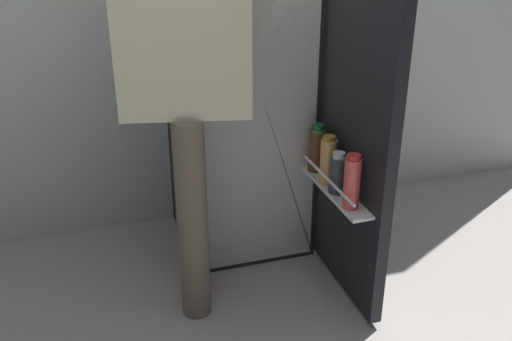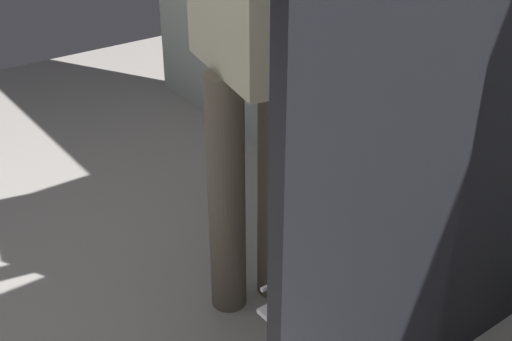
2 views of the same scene
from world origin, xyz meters
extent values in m
plane|color=gray|center=(0.00, 0.00, 0.00)|extent=(6.20, 6.20, 0.00)
cube|color=black|center=(0.00, 0.53, 0.91)|extent=(0.59, 0.56, 1.81)
cube|color=white|center=(0.00, 0.25, 0.91)|extent=(0.55, 0.01, 1.77)
cube|color=white|center=(0.00, 0.30, 0.83)|extent=(0.51, 0.09, 0.01)
cube|color=black|center=(0.32, -0.04, 0.90)|extent=(0.05, 0.57, 1.75)
cube|color=white|center=(0.25, -0.04, 0.49)|extent=(0.09, 0.49, 0.01)
cylinder|color=silver|center=(0.21, -0.04, 0.55)|extent=(0.01, 0.47, 0.01)
cylinder|color=tan|center=(0.24, 0.04, 0.59)|extent=(0.07, 0.07, 0.19)
cylinder|color=#996623|center=(0.24, 0.04, 0.69)|extent=(0.05, 0.05, 0.02)
cylinder|color=#DB4C47|center=(0.24, -0.19, 0.59)|extent=(0.06, 0.06, 0.20)
cylinder|color=#B22D28|center=(0.24, -0.19, 0.70)|extent=(0.05, 0.05, 0.02)
cylinder|color=green|center=(0.25, 0.16, 0.59)|extent=(0.05, 0.05, 0.19)
cylinder|color=#195B28|center=(0.25, 0.16, 0.69)|extent=(0.05, 0.05, 0.02)
cylinder|color=#333842|center=(0.24, -0.05, 0.57)|extent=(0.07, 0.07, 0.15)
cylinder|color=silver|center=(0.24, -0.05, 0.65)|extent=(0.05, 0.05, 0.02)
cylinder|color=brown|center=(0.25, 0.17, 0.58)|extent=(0.07, 0.07, 0.18)
cylinder|color=black|center=(0.25, 0.17, 0.69)|extent=(0.05, 0.05, 0.02)
cylinder|color=#665B4C|center=(-0.30, 0.17, 0.42)|extent=(0.12, 0.12, 0.84)
cylinder|color=#665B4C|center=(-0.34, 0.00, 0.42)|extent=(0.12, 0.12, 0.84)
cube|color=beige|center=(-0.32, 0.09, 1.14)|extent=(0.51, 0.32, 0.60)
cylinder|color=beige|center=(-0.27, 0.32, 1.12)|extent=(0.08, 0.08, 0.56)
camera|label=1|loc=(-0.67, -1.89, 1.52)|focal=39.73mm
camera|label=2|loc=(1.15, -0.99, 1.52)|focal=46.26mm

